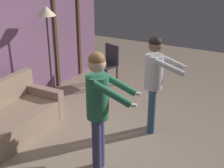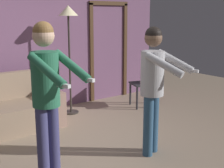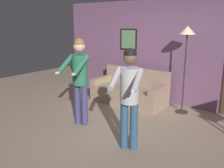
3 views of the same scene
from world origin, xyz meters
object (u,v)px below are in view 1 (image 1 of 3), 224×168
Objects in this scene: torchiere_lamp at (47,22)px; dining_chair_distant at (109,62)px; person_standing_right at (155,76)px; couch at (7,122)px; person_standing_left at (99,102)px.

dining_chair_distant is at bearing -19.48° from torchiere_lamp.
torchiere_lamp reaches higher than person_standing_right.
couch is 1.14× the size of person_standing_right.
person_standing_left is 1.88× the size of dining_chair_distant.
couch is 1.09× the size of person_standing_left.
couch is 2.56m from person_standing_right.
person_standing_right is at bearing -90.71° from torchiere_lamp.
person_standing_right is 1.80× the size of dining_chair_distant.
person_standing_right is at bearing -10.77° from person_standing_left.
person_standing_left is 1.05× the size of person_standing_right.
dining_chair_distant is at bearing 26.76° from person_standing_left.
torchiere_lamp is 1.18× the size of person_standing_right.
person_standing_right is (1.35, -0.26, -0.06)m from person_standing_left.
couch is 1.96m from torchiere_lamp.
person_standing_left is at bearing -89.93° from couch.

